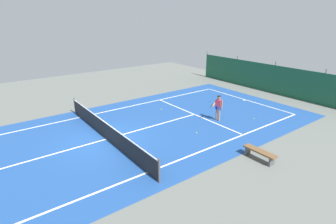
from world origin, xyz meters
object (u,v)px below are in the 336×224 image
object	(u,v)px
tennis_ball_by_sideline	(196,133)
courtside_bench	(260,153)
tennis_player	(218,106)
parked_car	(277,77)
tennis_net	(106,131)
tennis_ball_near_player	(254,119)
tennis_ball_midcourt	(161,109)

from	to	relation	value
tennis_ball_by_sideline	courtside_bench	world-z (taller)	courtside_bench
tennis_player	parked_car	distance (m)	11.36
tennis_net	courtside_bench	distance (m)	7.92
tennis_net	courtside_bench	world-z (taller)	tennis_net
tennis_ball_near_player	tennis_ball_midcourt	distance (m)	6.33
tennis_player	parked_car	size ratio (longest dim) A/B	0.37
tennis_ball_near_player	tennis_ball_by_sideline	world-z (taller)	same
tennis_ball_by_sideline	tennis_ball_midcourt	bearing A→B (deg)	170.86
tennis_player	tennis_ball_midcourt	xyz separation A→B (m)	(-3.80, -1.72, -0.93)
tennis_ball_by_sideline	courtside_bench	xyz separation A→B (m)	(3.94, 0.35, 0.34)
tennis_ball_midcourt	parked_car	size ratio (longest dim) A/B	0.02
tennis_ball_near_player	tennis_ball_by_sideline	xyz separation A→B (m)	(-0.57, -4.51, 0.00)
tennis_ball_midcourt	tennis_ball_by_sideline	bearing A→B (deg)	-9.14
tennis_player	parked_car	bearing A→B (deg)	-88.79
tennis_ball_near_player	parked_car	world-z (taller)	parked_car
tennis_player	courtside_bench	xyz separation A→B (m)	(4.63, -2.10, -0.59)
tennis_ball_midcourt	parked_car	xyz separation A→B (m)	(0.94, 12.72, 0.81)
tennis_ball_midcourt	tennis_ball_by_sideline	world-z (taller)	same
tennis_ball_by_sideline	tennis_net	bearing A→B (deg)	-118.14
tennis_player	tennis_ball_near_player	distance (m)	2.59
tennis_ball_midcourt	tennis_ball_near_player	bearing A→B (deg)	36.73
parked_car	courtside_bench	world-z (taller)	parked_car
tennis_net	tennis_ball_by_sideline	xyz separation A→B (m)	(2.37, 4.44, -0.48)
tennis_net	tennis_player	xyz separation A→B (m)	(1.68, 6.88, 0.45)
tennis_ball_by_sideline	parked_car	world-z (taller)	parked_car
tennis_net	tennis_ball_midcourt	distance (m)	5.60
tennis_ball_by_sideline	courtside_bench	distance (m)	3.97
tennis_player	tennis_ball_near_player	xyz separation A→B (m)	(1.27, 2.06, -0.93)
tennis_ball_midcourt	parked_car	distance (m)	12.78
tennis_player	tennis_ball_by_sideline	distance (m)	2.71
tennis_net	tennis_ball_midcourt	xyz separation A→B (m)	(-2.13, 5.16, -0.48)
tennis_player	courtside_bench	size ratio (longest dim) A/B	1.03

